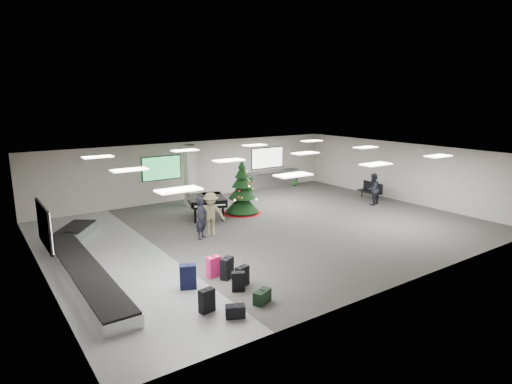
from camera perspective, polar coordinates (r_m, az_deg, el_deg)
ground at (r=18.81m, az=1.72°, el=-4.76°), size 18.00×18.00×0.00m
room_envelope at (r=18.58m, az=-0.41°, el=2.42°), size 18.02×14.02×3.21m
baggage_carousel at (r=15.58m, az=-22.23°, el=-8.61°), size 2.28×9.71×0.43m
service_counter at (r=26.77m, az=1.89°, el=1.64°), size 4.05×0.65×1.08m
suitcase_0 at (r=11.73m, az=-6.57°, el=-14.19°), size 0.45×0.30×0.66m
suitcase_1 at (r=12.82m, az=-2.37°, el=-11.84°), size 0.43×0.36×0.61m
pink_suitcase at (r=13.80m, az=-5.66°, el=-9.89°), size 0.45×0.29×0.69m
suitcase_3 at (r=13.65m, az=-3.88°, el=-10.09°), size 0.52×0.44×0.70m
navy_suitcase at (r=13.08m, az=-9.06°, el=-11.09°), size 0.56×0.45×0.77m
green_duffel at (r=12.18m, az=0.83°, el=-13.78°), size 0.62×0.47×0.39m
suitcase_7 at (r=13.14m, az=-1.84°, el=-11.14°), size 0.47×0.33×0.64m
black_duffel at (r=11.48m, az=-2.78°, el=-15.62°), size 0.58×0.47×0.35m
christmas_tree at (r=20.90m, az=-1.86°, el=-0.31°), size 1.95×1.95×2.78m
grand_piano at (r=20.16m, az=-6.61°, el=-1.14°), size 2.20×2.51×1.20m
bench at (r=24.76m, az=15.05°, el=0.31°), size 0.71×1.57×0.96m
traveler_a at (r=17.29m, az=-7.28°, el=-3.43°), size 0.75×0.72×1.73m
traveler_b at (r=17.65m, az=-6.05°, el=-2.94°), size 1.34×1.13×1.81m
traveler_bench at (r=23.39m, az=15.31°, el=0.36°), size 0.94×0.80×1.69m
potted_plant_left at (r=25.59m, az=-0.73°, el=0.94°), size 0.64×0.59×0.92m
potted_plant_right at (r=27.68m, az=5.09°, el=1.63°), size 0.62×0.62×0.78m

